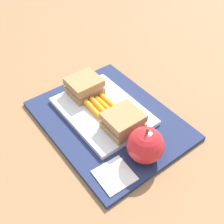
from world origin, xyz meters
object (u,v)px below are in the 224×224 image
at_px(sandwich_half_left, 84,86).
at_px(apple, 145,145).
at_px(paper_napkin, 115,175).
at_px(carrot_sticks_bundle, 102,107).
at_px(sandwich_half_right, 123,121).
at_px(food_tray, 103,111).

bearing_deg(sandwich_half_left, apple, -2.09).
bearing_deg(apple, sandwich_half_left, 177.91).
bearing_deg(paper_napkin, sandwich_half_left, 159.94).
bearing_deg(carrot_sticks_bundle, paper_napkin, -28.44).
bearing_deg(paper_napkin, apple, 89.28).
xyz_separation_m(carrot_sticks_bundle, apple, (0.16, -0.01, 0.02)).
distance_m(sandwich_half_right, paper_napkin, 0.12).
bearing_deg(sandwich_half_right, food_tray, 180.00).
distance_m(food_tray, sandwich_half_left, 0.08).
bearing_deg(food_tray, sandwich_half_left, 180.00).
relative_size(sandwich_half_right, carrot_sticks_bundle, 1.01).
bearing_deg(carrot_sticks_bundle, apple, -3.14).
distance_m(sandwich_half_left, paper_napkin, 0.26).
distance_m(sandwich_half_left, apple, 0.24).
xyz_separation_m(food_tray, apple, (0.16, -0.01, 0.03)).
bearing_deg(sandwich_half_left, food_tray, 0.00).
height_order(carrot_sticks_bundle, paper_napkin, carrot_sticks_bundle).
relative_size(food_tray, sandwich_half_right, 2.88).
bearing_deg(carrot_sticks_bundle, food_tray, -10.86).
relative_size(sandwich_half_left, sandwich_half_right, 1.00).
relative_size(carrot_sticks_bundle, apple, 0.89).
bearing_deg(food_tray, apple, -3.11).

